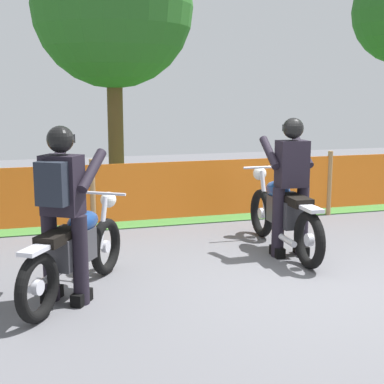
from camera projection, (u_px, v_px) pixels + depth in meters
name	position (u px, v px, depth m)	size (l,w,h in m)	color
ground	(303.00, 280.00, 6.00)	(24.00, 24.00, 0.02)	#5B5B60
grass_verge	(175.00, 193.00, 11.09)	(24.00, 5.27, 0.01)	#427A33
barrier_fence	(219.00, 188.00, 8.51)	(11.52, 0.08, 1.05)	#997547
tree_leftmost	(113.00, 8.00, 9.68)	(2.81, 2.81, 4.85)	brown
motorcycle_lead	(283.00, 213.00, 7.01)	(0.63, 2.13, 1.01)	black
motorcycle_trailing	(76.00, 250.00, 5.49)	(1.18, 1.72, 0.94)	black
rider_lead	(291.00, 182.00, 6.74)	(0.56, 0.57, 1.69)	black
rider_trailing	(63.00, 205.00, 5.19)	(0.72, 0.79, 1.69)	black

